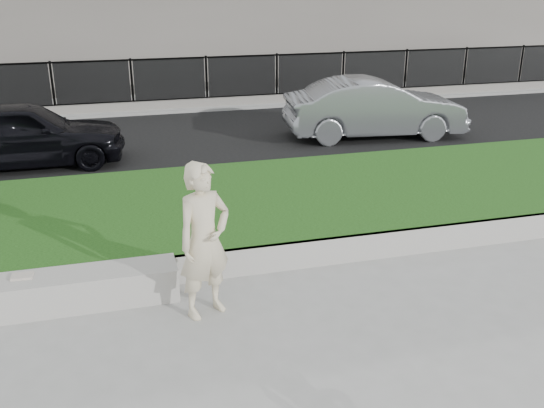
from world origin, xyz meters
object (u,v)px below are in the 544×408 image
object	(u,v)px
car_dark	(23,134)
car_silver	(375,108)
stone_bench	(90,288)
man	(204,241)
book	(22,276)

from	to	relation	value
car_dark	car_silver	world-z (taller)	car_silver
stone_bench	car_dark	xyz separation A→B (m)	(-1.33, 6.31, 0.52)
car_dark	car_silver	distance (m)	8.17
stone_bench	car_dark	bearing A→B (deg)	101.87
man	car_dark	distance (m)	7.41
stone_bench	man	size ratio (longest dim) A/B	1.13
stone_bench	car_silver	bearing A→B (deg)	44.19
man	stone_bench	bearing A→B (deg)	132.00
man	car_dark	size ratio (longest dim) A/B	0.46
stone_bench	man	distance (m)	1.66
book	man	bearing A→B (deg)	-14.83
book	car_silver	world-z (taller)	car_silver
stone_bench	car_dark	world-z (taller)	car_dark
car_dark	car_silver	size ratio (longest dim) A/B	0.93
man	car_silver	distance (m)	9.07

